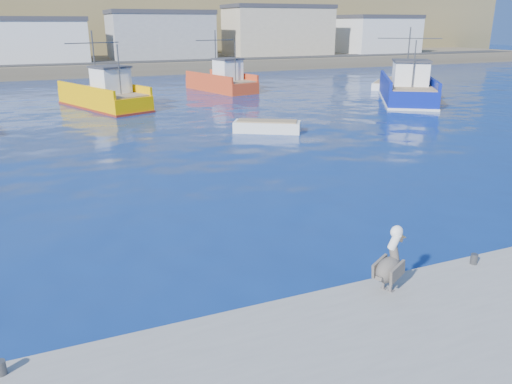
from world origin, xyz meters
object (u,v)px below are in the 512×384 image
at_px(trawler_yellow_b, 105,96).
at_px(trawler_blue, 407,89).
at_px(boat_orange, 222,81).
at_px(skiff_far, 382,86).
at_px(pelican, 390,264).
at_px(skiff_mid, 267,128).

xyz_separation_m(trawler_yellow_b, trawler_blue, (26.30, -6.69, 0.09)).
bearing_deg(trawler_yellow_b, trawler_blue, -14.28).
relative_size(trawler_blue, boat_orange, 1.30).
distance_m(trawler_yellow_b, skiff_far, 29.81).
bearing_deg(trawler_yellow_b, skiff_far, 3.24).
relative_size(trawler_yellow_b, skiff_far, 2.46).
distance_m(trawler_blue, boat_orange, 18.91).
bearing_deg(trawler_blue, boat_orange, 135.30).
relative_size(skiff_far, pelican, 2.61).
distance_m(trawler_yellow_b, pelican, 35.41).
xyz_separation_m(boat_orange, pelican, (-10.14, -41.91, 0.16)).
bearing_deg(pelican, trawler_blue, 50.51).
bearing_deg(skiff_far, trawler_blue, -112.43).
bearing_deg(skiff_mid, trawler_blue, 23.63).
distance_m(boat_orange, pelican, 43.12).
relative_size(boat_orange, pelican, 5.63).
height_order(trawler_yellow_b, boat_orange, trawler_yellow_b).
bearing_deg(trawler_blue, pelican, -129.49).
xyz_separation_m(trawler_yellow_b, boat_orange, (12.86, 6.61, 0.08)).
height_order(skiff_mid, pelican, pelican).
bearing_deg(trawler_blue, skiff_mid, -156.37).
relative_size(trawler_yellow_b, pelican, 6.41).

